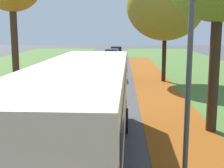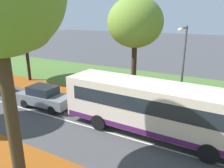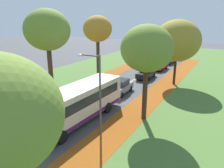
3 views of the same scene
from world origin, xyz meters
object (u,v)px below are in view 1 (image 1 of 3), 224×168
at_px(streetlamp_right, 177,38).
at_px(car_red_third_in_line, 112,61).
at_px(car_black_following, 109,69).
at_px(car_blue_trailing, 116,52).
at_px(car_grey_lead, 98,87).
at_px(car_green_fourth_in_line, 112,56).
at_px(bus, 81,108).
at_px(tree_right_mid, 166,5).

distance_m(streetlamp_right, car_red_third_in_line, 23.62).
height_order(car_black_following, car_blue_trailing, same).
distance_m(car_grey_lead, car_green_fourth_in_line, 20.38).
distance_m(car_grey_lead, car_blue_trailing, 26.28).
height_order(bus, car_black_following, bus).
distance_m(car_grey_lead, car_red_third_in_line, 14.18).
xyz_separation_m(car_red_third_in_line, car_green_fourth_in_line, (-0.20, 6.20, 0.00)).
relative_size(tree_right_mid, car_red_third_in_line, 1.95).
bearing_deg(streetlamp_right, car_grey_lead, 106.49).
bearing_deg(car_grey_lead, car_red_third_in_line, 88.83).
bearing_deg(car_green_fourth_in_line, car_black_following, -89.27).
bearing_deg(car_black_following, tree_right_mid, -13.05).
bearing_deg(car_blue_trailing, car_grey_lead, -91.02).
height_order(streetlamp_right, car_red_third_in_line, streetlamp_right).
distance_m(bus, car_green_fourth_in_line, 28.65).
distance_m(bus, car_blue_trailing, 34.54).
xyz_separation_m(car_grey_lead, car_black_following, (0.25, 7.81, 0.00)).
height_order(streetlamp_right, car_black_following, streetlamp_right).
height_order(tree_right_mid, car_green_fourth_in_line, tree_right_mid).
xyz_separation_m(streetlamp_right, car_red_third_in_line, (-2.42, 23.32, -2.92)).
bearing_deg(tree_right_mid, car_black_following, 166.95).
xyz_separation_m(tree_right_mid, car_grey_lead, (-4.52, -6.82, -4.89)).
bearing_deg(tree_right_mid, car_green_fourth_in_line, 108.08).
height_order(car_black_following, car_red_third_in_line, same).
relative_size(car_red_third_in_line, car_green_fourth_in_line, 1.00).
distance_m(streetlamp_right, car_black_following, 17.37).
bearing_deg(streetlamp_right, car_black_following, 98.24).
bearing_deg(streetlamp_right, bus, 160.64).
xyz_separation_m(tree_right_mid, car_blue_trailing, (-4.05, 19.46, -4.89)).
xyz_separation_m(streetlamp_right, car_green_fourth_in_line, (-2.61, 29.52, -2.92)).
xyz_separation_m(car_black_following, car_blue_trailing, (0.22, 18.47, 0.00)).
bearing_deg(car_green_fourth_in_line, tree_right_mid, -71.92).
height_order(car_red_third_in_line, car_green_fourth_in_line, same).
bearing_deg(tree_right_mid, car_grey_lead, -123.51).
xyz_separation_m(tree_right_mid, bus, (-4.33, -15.07, -4.00)).
bearing_deg(car_red_third_in_line, streetlamp_right, -84.09).
bearing_deg(car_blue_trailing, car_black_following, -90.67).
relative_size(bus, car_red_third_in_line, 2.46).
relative_size(streetlamp_right, car_black_following, 1.42).
height_order(tree_right_mid, car_blue_trailing, tree_right_mid).
bearing_deg(car_green_fourth_in_line, car_blue_trailing, 86.34).
bearing_deg(car_green_fourth_in_line, streetlamp_right, -84.94).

